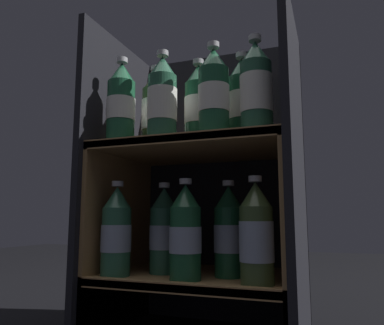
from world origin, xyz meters
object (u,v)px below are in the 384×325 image
bottle_upper_back_2 (242,101)px  bottle_upper_back_1 (198,106)px  bottle_upper_back_0 (155,111)px  bottle_lower_front_0 (116,233)px  bottle_upper_front_2 (214,94)px  bottle_upper_front_3 (256,89)px  bottle_upper_front_0 (121,105)px  bottle_lower_back_1 (229,233)px  bottle_lower_front_2 (256,235)px  bottle_lower_front_1 (185,234)px  bottle_upper_front_1 (162,100)px  bottle_lower_back_0 (164,232)px

bottle_upper_back_2 → bottle_upper_back_1: bearing=-180.0°
bottle_upper_back_0 → bottle_lower_front_0: (-0.07, -0.09, -0.35)m
bottle_upper_front_2 → bottle_upper_back_0: bearing=157.1°
bottle_upper_front_3 → bottle_upper_back_0: bearing=164.5°
bottle_upper_back_2 → bottle_upper_front_3: bearing=-58.2°
bottle_upper_front_0 → bottle_lower_front_0: size_ratio=1.00×
bottle_upper_front_2 → bottle_lower_back_1: 0.37m
bottle_upper_front_2 → bottle_lower_front_0: bottle_upper_front_2 is taller
bottle_upper_back_0 → bottle_upper_back_1: size_ratio=1.00×
bottle_upper_back_1 → bottle_lower_front_0: bottle_upper_back_1 is taller
bottle_lower_front_2 → bottle_lower_front_1: bearing=180.0°
bottle_upper_front_1 → bottle_lower_front_0: bottle_upper_front_1 is taller
bottle_lower_front_0 → bottle_upper_front_2: bearing=0.0°
bottle_lower_back_0 → bottle_lower_front_1: bearing=-41.5°
bottle_upper_back_1 → bottle_lower_back_0: bottle_upper_back_1 is taller
bottle_upper_front_2 → bottle_lower_back_0: size_ratio=1.00×
bottle_lower_back_1 → bottle_upper_back_1: bearing=-180.0°
bottle_upper_front_2 → bottle_lower_back_0: (-0.18, 0.09, -0.35)m
bottle_upper_front_0 → bottle_upper_back_1: (0.20, 0.09, -0.00)m
bottle_upper_front_2 → bottle_upper_front_3: size_ratio=1.00×
bottle_upper_back_1 → bottle_lower_front_2: 0.41m
bottle_upper_front_1 → bottle_upper_front_2: (0.15, 0.00, 0.00)m
bottle_upper_front_1 → bottle_lower_back_0: 0.37m
bottle_upper_back_0 → bottle_upper_back_2: bearing=0.0°
bottle_upper_back_2 → bottle_upper_front_1: bearing=-156.2°
bottle_upper_back_1 → bottle_upper_back_2: bearing=0.0°
bottle_upper_front_1 → bottle_upper_front_3: same height
bottle_upper_front_0 → bottle_lower_back_0: bearing=42.5°
bottle_upper_front_0 → bottle_upper_front_2: bearing=0.0°
bottle_upper_front_3 → bottle_lower_back_1: (-0.10, 0.09, -0.35)m
bottle_upper_front_2 → bottle_lower_back_1: (0.01, 0.09, -0.36)m
bottle_upper_back_1 → bottle_upper_back_0: bearing=180.0°
bottle_upper_back_2 → bottle_lower_front_0: bottle_upper_back_2 is taller
bottle_upper_front_0 → bottle_lower_front_0: (-0.00, 0.00, -0.36)m
bottle_upper_front_3 → bottle_lower_front_1: 0.40m
bottle_upper_front_3 → bottle_upper_back_0: (-0.32, 0.09, 0.00)m
bottle_upper_back_2 → bottle_lower_back_0: bottle_upper_back_2 is taller
bottle_upper_back_0 → bottle_lower_front_2: size_ratio=1.00×
bottle_upper_back_0 → bottle_lower_back_0: 0.36m
bottle_upper_front_1 → bottle_lower_back_1: bearing=29.3°
bottle_lower_back_0 → bottle_upper_back_2: bearing=-0.0°
bottle_upper_front_1 → bottle_lower_back_0: bearing=109.5°
bottle_upper_back_0 → bottle_lower_back_1: size_ratio=1.00×
bottle_upper_back_2 → bottle_upper_front_0: bearing=-164.9°
bottle_upper_back_0 → bottle_lower_front_0: 0.37m
bottle_upper_front_0 → bottle_lower_front_2: (0.37, 0.00, -0.36)m
bottle_lower_front_2 → bottle_lower_back_0: size_ratio=1.00×
bottle_upper_back_0 → bottle_lower_front_1: bottle_upper_back_0 is taller
bottle_upper_front_1 → bottle_lower_back_1: (0.16, 0.09, -0.35)m
bottle_upper_back_2 → bottle_lower_front_2: bearing=-62.3°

